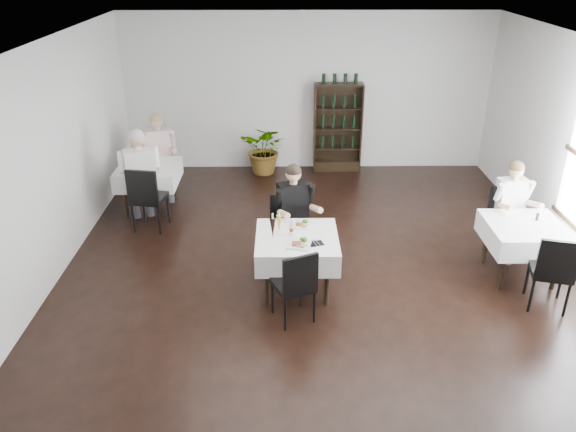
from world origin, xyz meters
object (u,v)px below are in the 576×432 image
object	(u,v)px
wine_shelf	(338,129)
main_table	(297,247)
diner_main	(295,208)
potted_tree	(266,149)

from	to	relation	value
wine_shelf	main_table	world-z (taller)	wine_shelf
wine_shelf	main_table	xyz separation A→B (m)	(-0.90, -4.31, -0.23)
main_table	diner_main	xyz separation A→B (m)	(-0.01, 0.68, 0.22)
potted_tree	wine_shelf	bearing A→B (deg)	7.06
wine_shelf	main_table	size ratio (longest dim) A/B	1.70
main_table	diner_main	size ratio (longest dim) A/B	0.71
main_table	diner_main	world-z (taller)	diner_main
potted_tree	main_table	bearing A→B (deg)	-83.10
potted_tree	diner_main	distance (m)	3.52
diner_main	potted_tree	bearing A→B (deg)	98.10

